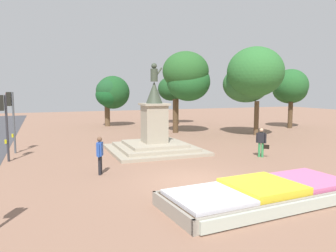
# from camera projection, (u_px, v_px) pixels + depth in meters

# --- Properties ---
(ground_plane) EXTENTS (88.91, 88.91, 0.00)m
(ground_plane) POSITION_uv_depth(u_px,v_px,m) (195.00, 182.00, 13.26)
(ground_plane) COLOR #8C6651
(flower_planter) EXTENTS (7.06, 3.27, 0.64)m
(flower_planter) POSITION_uv_depth(u_px,v_px,m) (264.00, 194.00, 10.93)
(flower_planter) COLOR #38281C
(flower_planter) RESTS_ON ground_plane
(statue_monument) EXTENTS (5.32, 5.32, 5.27)m
(statue_monument) POSITION_uv_depth(u_px,v_px,m) (154.00, 136.00, 19.76)
(statue_monument) COLOR gray
(statue_monument) RESTS_ON ground_plane
(traffic_light_mid_block) EXTENTS (0.42, 0.30, 3.45)m
(traffic_light_mid_block) POSITION_uv_depth(u_px,v_px,m) (4.00, 116.00, 16.72)
(traffic_light_mid_block) COLOR #2D2D33
(traffic_light_mid_block) RESTS_ON ground_plane
(traffic_light_far_corner) EXTENTS (0.41, 0.29, 3.58)m
(traffic_light_far_corner) POSITION_uv_depth(u_px,v_px,m) (11.00, 111.00, 18.91)
(traffic_light_far_corner) COLOR #4C5156
(traffic_light_far_corner) RESTS_ON ground_plane
(pedestrian_with_handbag) EXTENTS (0.52, 0.62, 1.61)m
(pedestrian_with_handbag) POSITION_uv_depth(u_px,v_px,m) (262.00, 141.00, 18.01)
(pedestrian_with_handbag) COLOR #338C4C
(pedestrian_with_handbag) RESTS_ON ground_plane
(pedestrian_near_planter) EXTENTS (0.35, 0.53, 1.69)m
(pedestrian_near_planter) POSITION_uv_depth(u_px,v_px,m) (100.00, 153.00, 14.32)
(pedestrian_near_planter) COLOR black
(pedestrian_near_planter) RESTS_ON ground_plane
(park_tree_far_left) EXTENTS (3.73, 3.17, 5.25)m
(park_tree_far_left) POSITION_uv_depth(u_px,v_px,m) (175.00, 87.00, 35.00)
(park_tree_far_left) COLOR brown
(park_tree_far_left) RESTS_ON ground_plane
(park_tree_behind_statue) EXTENTS (3.43, 3.35, 5.05)m
(park_tree_behind_statue) POSITION_uv_depth(u_px,v_px,m) (112.00, 93.00, 32.57)
(park_tree_behind_statue) COLOR brown
(park_tree_behind_statue) RESTS_ON ground_plane
(park_tree_far_right) EXTENTS (3.91, 3.76, 5.63)m
(park_tree_far_right) POSITION_uv_depth(u_px,v_px,m) (290.00, 88.00, 31.55)
(park_tree_far_right) COLOR #4C3823
(park_tree_far_right) RESTS_ON ground_plane
(park_tree_street_side) EXTENTS (4.00, 3.79, 6.86)m
(park_tree_street_side) POSITION_uv_depth(u_px,v_px,m) (187.00, 76.00, 27.21)
(park_tree_street_side) COLOR #4C3823
(park_tree_street_side) RESTS_ON ground_plane
(park_tree_mid_canopy) EXTENTS (4.38, 5.65, 7.00)m
(park_tree_mid_canopy) POSITION_uv_depth(u_px,v_px,m) (252.00, 77.00, 25.94)
(park_tree_mid_canopy) COLOR brown
(park_tree_mid_canopy) RESTS_ON ground_plane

